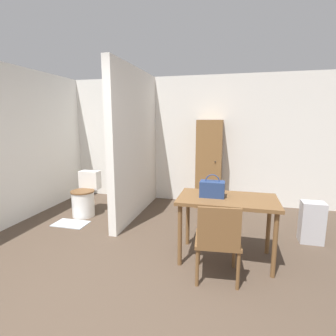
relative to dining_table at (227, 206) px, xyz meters
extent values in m
plane|color=#4C3D30|center=(-0.94, -1.36, -0.67)|extent=(16.00, 16.00, 0.00)
cube|color=white|center=(-0.94, 2.27, 0.58)|extent=(5.74, 0.12, 2.50)
cube|color=white|center=(-3.37, 0.42, 0.58)|extent=(0.12, 4.57, 2.50)
cube|color=white|center=(-1.60, 1.22, 0.58)|extent=(0.12, 1.98, 2.50)
cube|color=brown|center=(0.00, 0.00, 0.08)|extent=(1.13, 0.65, 0.04)
cylinder|color=brown|center=(-0.51, -0.26, -0.31)|extent=(0.05, 0.05, 0.73)
cylinder|color=brown|center=(0.51, -0.26, -0.31)|extent=(0.05, 0.05, 0.73)
cylinder|color=brown|center=(-0.51, 0.26, -0.31)|extent=(0.05, 0.05, 0.73)
cylinder|color=brown|center=(0.51, 0.26, -0.31)|extent=(0.05, 0.05, 0.73)
cube|color=brown|center=(-0.08, -0.39, -0.25)|extent=(0.50, 0.50, 0.04)
cube|color=brown|center=(-0.06, -0.61, -0.03)|extent=(0.41, 0.07, 0.41)
cylinder|color=brown|center=(-0.30, -0.21, -0.47)|extent=(0.04, 0.04, 0.40)
cylinder|color=brown|center=(0.10, -0.18, -0.47)|extent=(0.04, 0.04, 0.40)
cylinder|color=brown|center=(-0.26, -0.61, -0.47)|extent=(0.04, 0.04, 0.40)
cylinder|color=brown|center=(0.14, -0.57, -0.47)|extent=(0.04, 0.04, 0.40)
cylinder|color=white|center=(-2.45, 0.87, -0.46)|extent=(0.38, 0.38, 0.43)
cylinder|color=brown|center=(-2.45, 0.87, -0.23)|extent=(0.40, 0.40, 0.02)
cube|color=white|center=(-2.45, 1.13, -0.08)|extent=(0.36, 0.18, 0.32)
cube|color=navy|center=(-0.18, 0.00, 0.19)|extent=(0.28, 0.17, 0.19)
torus|color=navy|center=(-0.18, 0.00, 0.28)|extent=(0.17, 0.01, 0.17)
cube|color=brown|center=(-0.40, 1.97, 0.16)|extent=(0.47, 0.44, 1.66)
sphere|color=black|center=(-0.27, 1.73, 0.24)|extent=(0.02, 0.02, 0.02)
cube|color=#B2BCC6|center=(-2.45, 0.48, -0.66)|extent=(0.54, 0.33, 0.01)
cube|color=#BCBCC1|center=(1.12, 0.73, -0.39)|extent=(0.30, 0.22, 0.57)
camera|label=1|loc=(0.04, -3.01, 0.99)|focal=28.00mm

